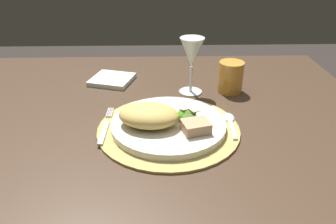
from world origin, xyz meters
TOP-DOWN VIEW (x-y plane):
  - dining_table at (0.00, 0.00)m, footprint 1.15×0.97m
  - placemat at (0.04, -0.04)m, footprint 0.33×0.33m
  - dinner_plate at (0.04, -0.04)m, footprint 0.27×0.27m
  - pasta_serving at (-0.01, -0.05)m, footprint 0.15×0.12m
  - salad_greens at (0.08, -0.03)m, footprint 0.07×0.07m
  - bread_piece at (0.09, -0.09)m, footprint 0.07×0.06m
  - fork at (-0.11, -0.04)m, footprint 0.02×0.17m
  - spoon at (0.18, -0.02)m, footprint 0.03×0.12m
  - napkin at (-0.13, 0.25)m, footprint 0.15×0.14m
  - wine_glass at (0.10, 0.16)m, footprint 0.07×0.07m
  - amber_tumbler at (0.22, 0.17)m, footprint 0.07×0.07m

SIDE VIEW (x-z plane):
  - dining_table at x=0.00m, z-range 0.19..0.90m
  - placemat at x=0.04m, z-range 0.71..0.72m
  - napkin at x=-0.13m, z-range 0.71..0.73m
  - fork at x=-0.11m, z-range 0.72..0.72m
  - spoon at x=0.18m, z-range 0.72..0.73m
  - dinner_plate at x=0.04m, z-range 0.72..0.74m
  - salad_greens at x=0.08m, z-range 0.73..0.76m
  - bread_piece at x=0.09m, z-range 0.74..0.76m
  - amber_tumbler at x=0.22m, z-range 0.71..0.80m
  - pasta_serving at x=-0.01m, z-range 0.74..0.78m
  - wine_glass at x=0.10m, z-range 0.75..0.91m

